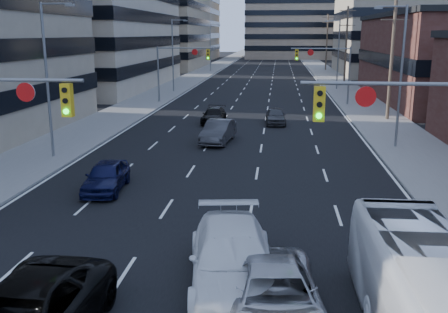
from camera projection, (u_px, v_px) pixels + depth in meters
road_surface at (269, 61)px, 134.98m from camera, size 18.00×300.00×0.02m
sidewalk_left at (226, 61)px, 136.17m from camera, size 5.00×300.00×0.15m
sidewalk_right at (312, 61)px, 133.75m from camera, size 5.00×300.00×0.15m
office_left_far at (154, 30)px, 106.63m from camera, size 20.00×30.00×16.00m
office_right_far at (403, 35)px, 90.14m from camera, size 22.00×28.00×14.00m
bg_block_left at (174, 24)px, 145.18m from camera, size 24.00×24.00×20.00m
bg_block_right at (392, 39)px, 130.18m from camera, size 22.00×22.00×12.00m
signal_near_right at (428, 132)px, 15.41m from camera, size 6.59×0.33×6.00m
signal_far_left at (179, 63)px, 52.72m from camera, size 6.09×0.33×6.00m
signal_far_right at (327, 63)px, 51.10m from camera, size 6.09×0.33×6.00m
utility_pole_block at (392, 52)px, 41.59m from camera, size 2.20×0.28×11.00m
utility_pole_midblock at (346, 44)px, 70.55m from camera, size 2.20×0.28×11.00m
utility_pole_distant at (327, 41)px, 99.50m from camera, size 2.20×0.28×11.00m
streetlight_left_near at (49, 73)px, 28.70m from camera, size 2.03×0.22×9.00m
streetlight_left_mid at (174, 52)px, 62.47m from camera, size 2.03×0.22×9.00m
streetlight_left_far at (211, 45)px, 96.25m from camera, size 2.03×0.22×9.00m
streetlight_right_near at (399, 70)px, 31.35m from camera, size 2.03×0.22×9.00m
streetlight_right_far at (337, 51)px, 65.12m from camera, size 2.03×0.22×9.00m
white_van at (232, 259)px, 14.59m from camera, size 3.26×6.33×1.76m
silver_suv at (275, 298)px, 12.71m from camera, size 3.07×5.57×1.48m
sedan_blue at (106, 176)px, 23.64m from camera, size 2.00×4.27×1.41m
sedan_grey_center at (218, 132)px, 34.09m from camera, size 2.16×4.80×1.53m
sedan_black_far at (214, 115)px, 41.58m from camera, size 1.82×4.42×1.28m
sedan_grey_right at (275, 116)px, 41.12m from camera, size 1.78×4.03×1.35m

